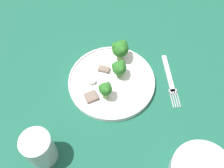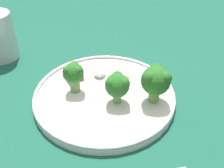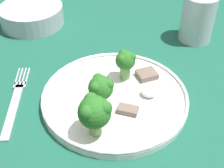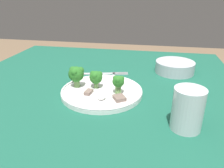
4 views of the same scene
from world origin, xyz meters
The scene contains 8 objects.
table centered at (0.00, 0.00, 0.67)m, with size 1.22×1.04×0.77m.
dinner_plate centered at (-0.04, 0.04, 0.78)m, with size 0.26×0.26×0.02m.
broccoli_floret_near_rim_left centered at (-0.03, 0.09, 0.82)m, with size 0.04×0.04×0.06m.
broccoli_floret_center_left centered at (-0.05, -0.05, 0.83)m, with size 0.05×0.05×0.07m.
broccoli_floret_back_left centered at (-0.06, 0.01, 0.82)m, with size 0.04×0.04×0.06m.
meat_slice_front_slice centered at (-0.01, 0.00, 0.79)m, with size 0.04×0.02×0.01m.
meat_slice_middle_slice centered at (0.01, 0.10, 0.79)m, with size 0.05×0.05×0.01m.
sauce_dollop centered at (0.02, 0.05, 0.79)m, with size 0.03×0.03×0.02m.
Camera 2 is at (-0.42, 0.01, 1.10)m, focal length 42.00 mm.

